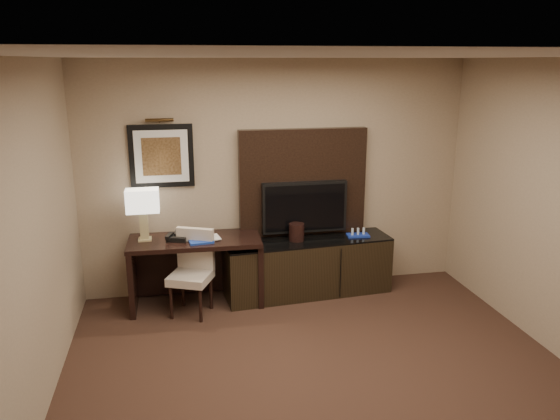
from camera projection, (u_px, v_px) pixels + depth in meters
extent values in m
cube|color=#321D16|center=(336.00, 407.00, 4.36)|extent=(4.50, 5.00, 0.01)
cube|color=silver|center=(347.00, 56.00, 3.65)|extent=(4.50, 5.00, 0.01)
cube|color=#9B8569|center=(277.00, 178.00, 6.37)|extent=(4.50, 0.01, 2.70)
cube|color=#9B8569|center=(12.00, 269.00, 3.58)|extent=(0.01, 5.00, 2.70)
cube|color=black|center=(196.00, 272.00, 6.11)|extent=(1.46, 0.66, 0.77)
cube|color=black|center=(307.00, 266.00, 6.41)|extent=(1.98, 0.69, 0.67)
cube|color=black|center=(303.00, 184.00, 6.39)|extent=(1.50, 0.12, 1.30)
cube|color=black|center=(304.00, 207.00, 6.36)|extent=(1.00, 0.08, 0.60)
cube|color=black|center=(162.00, 156.00, 6.03)|extent=(0.70, 0.04, 0.70)
cylinder|color=#3D2913|center=(159.00, 120.00, 5.88)|extent=(0.04, 0.04, 0.30)
cube|color=#17379A|center=(200.00, 239.00, 5.96)|extent=(0.30, 0.37, 0.02)
imported|color=#C2B298|center=(204.00, 230.00, 5.95)|extent=(0.16, 0.05, 0.22)
cylinder|color=black|center=(297.00, 232.00, 6.26)|extent=(0.19, 0.19, 0.20)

